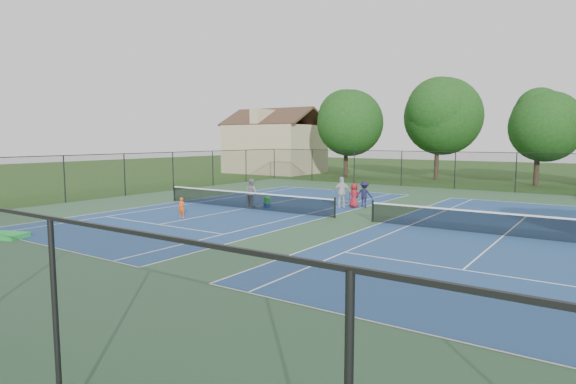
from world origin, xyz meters
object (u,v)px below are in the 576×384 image
Objects in this scene: tree_back_c at (539,122)px; bystander_b at (364,194)px; bystander_a at (342,192)px; instructor at (252,193)px; ball_crate at (267,206)px; clapboard_house at (275,147)px; tree_back_b at (438,112)px; ball_hopper at (267,200)px; child_player at (182,208)px; bystander_c at (354,195)px; tree_back_a at (346,120)px.

tree_back_c reaches higher than bystander_b.
instructor is at bearing -3.26° from bystander_a.
bystander_b reaches higher than ball_crate.
tree_back_b is at bearing 3.01° from clapboard_house.
ball_hopper is at bearing -149.08° from instructor.
tree_back_c reaches higher than clapboard_house.
ball_crate is at bearing -94.87° from tree_back_b.
clapboard_house is at bearing 125.08° from ball_hopper.
ball_crate is (-4.65, -3.39, -0.65)m from bystander_b.
ball_crate is at bearing 62.44° from child_player.
bystander_b is at bearing -83.37° from tree_back_b.
ball_crate is (-4.18, -2.98, -0.59)m from bystander_c.
ball_hopper is (0.00, 0.00, 0.33)m from ball_crate.
ball_hopper is (-4.65, -3.39, -0.32)m from bystander_b.
tree_back_c is (9.00, -1.00, -1.11)m from tree_back_b.
tree_back_a is 26.35× the size of ball_crate.
bystander_b is at bearing 43.09° from child_player.
tree_back_b reaches higher than bystander_b.
tree_back_b is at bearing -117.84° from bystander_a.
clapboard_house reaches higher than instructor.
clapboard_house is 29.86m from bystander_c.
tree_back_b is 22.53m from bystander_b.
ball_hopper is at bearing 34.49° from bystander_c.
instructor is at bearing -75.81° from tree_back_a.
tree_back_b is 22.90m from bystander_c.
tree_back_b is 25.93m from ball_crate.
bystander_b is at bearing -127.00° from instructor.
bystander_b is at bearing -138.88° from bystander_c.
tree_back_c is 7.99× the size of child_player.
ball_hopper is (-3.70, -2.37, -0.46)m from bystander_a.
child_player is at bearing 54.54° from bystander_c.
tree_back_c is at bearing -115.91° from bystander_b.
instructor is (0.51, 5.13, 0.32)m from child_player.
tree_back_b reaches higher than ball_hopper.
bystander_a is at bearing -62.90° from tree_back_a.
clapboard_house is 29.02m from instructor.
clapboard_house is 29.89m from bystander_b.
instructor is 6.69m from bystander_b.
bystander_b is 0.63m from bystander_c.
tree_back_a reaches higher than child_player.
instructor is 4.41× the size of ball_hopper.
instructor is 6.07m from bystander_c.
tree_back_c is 22.12m from bystander_b.
bystander_c is 5.17m from ball_crate.
bystander_a reaches higher than instructor.
instructor is 1.16× the size of bystander_c.
bystander_a is 4.82× the size of ball_hopper.
tree_back_b is at bearing -85.63° from bystander_c.
child_player is at bearing -62.37° from clapboard_house.
tree_back_a is at bearing -55.15° from instructor.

